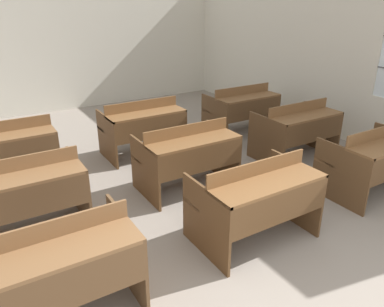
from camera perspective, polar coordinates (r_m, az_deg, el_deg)
The scene contains 12 objects.
wall_back at distance 8.44m, azimuth -18.35°, elevation 15.83°, with size 6.81×0.06×2.80m.
wall_right_with_window at distance 7.12m, azimuth 18.51°, elevation 14.69°, with size 0.06×7.22×2.80m.
bench_front_left at distance 2.96m, azimuth -20.22°, elevation -16.00°, with size 1.15×0.76×0.84m.
bench_front_center at distance 3.68m, azimuth 9.78°, elevation -6.61°, with size 1.15×0.76×0.84m.
bench_front_right at distance 5.01m, azimuth 26.08°, elevation -0.57°, with size 1.15×0.76×0.84m.
bench_second_left at distance 4.07m, azimuth -24.37°, elevation -5.45°, with size 1.15×0.76×0.84m.
bench_second_center at distance 4.60m, azimuth -0.68°, elevation -0.11°, with size 1.15×0.76×0.84m.
bench_second_right at distance 5.76m, azimuth 15.71°, elevation 3.78°, with size 1.15×0.76×0.84m.
bench_third_left at distance 5.28m, azimuth -26.34°, elevation 0.52°, with size 1.15×0.76×0.84m.
bench_third_center at distance 5.71m, azimuth -7.48°, elevation 4.29°, with size 1.15×0.76×0.84m.
bench_third_right at distance 6.65m, azimuth 7.64°, elevation 6.92°, with size 1.15×0.76×0.84m.
wastepaper_bin at distance 7.79m, azimuth 10.67°, elevation 6.75°, with size 0.22×0.22×0.32m.
Camera 1 is at (-2.00, -0.90, 2.24)m, focal length 35.00 mm.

